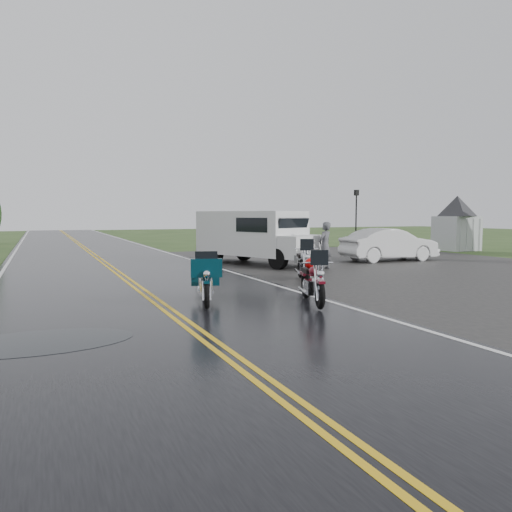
{
  "coord_description": "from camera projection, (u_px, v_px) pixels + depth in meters",
  "views": [
    {
      "loc": [
        -2.5,
        -10.21,
        2.12
      ],
      "look_at": [
        2.8,
        2.0,
        1.0
      ],
      "focal_mm": 35.0,
      "sensor_mm": 36.0,
      "label": 1
    }
  ],
  "objects": [
    {
      "name": "ground",
      "position": [
        172.0,
        315.0,
        10.5
      ],
      "size": [
        120.0,
        120.0,
        0.0
      ],
      "primitive_type": "plane",
      "color": "#2D471E",
      "rests_on": "ground"
    },
    {
      "name": "road",
      "position": [
        110.0,
        268.0,
        19.64
      ],
      "size": [
        8.0,
        100.0,
        0.04
      ],
      "primitive_type": "cube",
      "color": "black",
      "rests_on": "ground"
    },
    {
      "name": "parking_pad",
      "position": [
        418.0,
        268.0,
        19.44
      ],
      "size": [
        14.0,
        24.0,
        0.03
      ],
      "primitive_type": "cube",
      "color": "black",
      "rests_on": "ground"
    },
    {
      "name": "visitor_center",
      "position": [
        457.0,
        209.0,
        29.21
      ],
      "size": [
        16.0,
        10.0,
        4.8
      ],
      "primitive_type": null,
      "color": "#A8AAAD",
      "rests_on": "ground"
    },
    {
      "name": "motorcycle_red",
      "position": [
        320.0,
        283.0,
        10.74
      ],
      "size": [
        1.41,
        2.28,
        1.27
      ],
      "primitive_type": null,
      "rotation": [
        0.0,
        0.0,
        -0.31
      ],
      "color": "#5A0A16",
      "rests_on": "ground"
    },
    {
      "name": "motorcycle_teal",
      "position": [
        207.0,
        283.0,
        10.79
      ],
      "size": [
        1.35,
        2.27,
        1.26
      ],
      "primitive_type": null,
      "rotation": [
        0.0,
        0.0,
        -0.29
      ],
      "color": "#042833",
      "rests_on": "ground"
    },
    {
      "name": "motorcycle_silver",
      "position": [
        307.0,
        264.0,
        14.62
      ],
      "size": [
        1.58,
        2.36,
        1.31
      ],
      "primitive_type": null,
      "rotation": [
        0.0,
        0.0,
        -0.38
      ],
      "color": "#AAACB2",
      "rests_on": "ground"
    },
    {
      "name": "van_white",
      "position": [
        278.0,
        240.0,
        18.85
      ],
      "size": [
        4.35,
        6.24,
        2.3
      ],
      "primitive_type": null,
      "rotation": [
        0.0,
        0.0,
        0.41
      ],
      "color": "silver",
      "rests_on": "ground"
    },
    {
      "name": "person_at_van",
      "position": [
        325.0,
        246.0,
        18.96
      ],
      "size": [
        0.78,
        0.69,
        1.8
      ],
      "primitive_type": "imported",
      "rotation": [
        0.0,
        0.0,
        3.64
      ],
      "color": "#48494D",
      "rests_on": "ground"
    },
    {
      "name": "sedan_white",
      "position": [
        389.0,
        245.0,
        22.39
      ],
      "size": [
        4.46,
        1.68,
        1.45
      ],
      "primitive_type": "imported",
      "rotation": [
        0.0,
        0.0,
        1.54
      ],
      "color": "silver",
      "rests_on": "ground"
    },
    {
      "name": "lamp_post_far_right",
      "position": [
        356.0,
        219.0,
        29.98
      ],
      "size": [
        0.31,
        0.31,
        3.62
      ],
      "primitive_type": null,
      "color": "black",
      "rests_on": "ground"
    }
  ]
}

